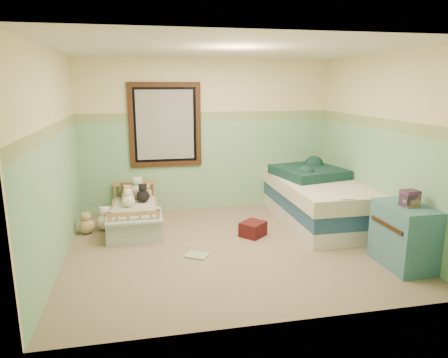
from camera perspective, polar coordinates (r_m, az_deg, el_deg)
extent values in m
cube|color=#776952|center=(5.47, 0.94, -9.55)|extent=(4.20, 3.60, 0.02)
cube|color=silver|center=(5.06, 1.05, 17.81)|extent=(4.20, 3.60, 0.02)
cube|color=beige|center=(6.86, -2.30, 6.02)|extent=(4.20, 0.04, 2.50)
cube|color=beige|center=(3.42, 7.58, -1.33)|extent=(4.20, 0.04, 2.50)
cube|color=beige|center=(5.09, -22.76, 2.53)|extent=(0.04, 3.60, 2.50)
cube|color=beige|center=(5.93, 21.25, 4.02)|extent=(0.04, 3.60, 2.50)
cube|color=#7FBC91|center=(6.93, -2.24, 1.90)|extent=(4.20, 0.01, 1.50)
cube|color=#366335|center=(6.82, -2.31, 8.72)|extent=(4.20, 0.01, 0.15)
cube|color=#311C0F|center=(6.73, -8.21, 7.47)|extent=(1.16, 0.06, 1.36)
cube|color=beige|center=(6.74, -8.21, 7.48)|extent=(0.92, 0.01, 1.12)
cube|color=#A57440|center=(6.30, -12.27, -5.77)|extent=(0.69, 1.38, 0.18)
cube|color=silver|center=(6.26, -12.33, -4.48)|extent=(0.63, 1.32, 0.12)
cube|color=#8AABD2|center=(5.82, -12.40, -5.03)|extent=(0.75, 0.69, 0.03)
sphere|color=brown|center=(6.70, -13.65, -2.00)|extent=(0.19, 0.19, 0.19)
sphere|color=white|center=(6.69, -11.95, -1.69)|extent=(0.25, 0.25, 0.25)
sphere|color=tan|center=(6.48, -13.27, -2.44)|extent=(0.20, 0.20, 0.20)
sphere|color=black|center=(6.48, -11.23, -2.34)|extent=(0.20, 0.20, 0.20)
sphere|color=white|center=(6.28, -16.20, -5.75)|extent=(0.24, 0.24, 0.24)
sphere|color=tan|center=(6.21, -18.61, -6.27)|extent=(0.22, 0.22, 0.22)
cube|color=silver|center=(6.56, 12.89, -4.85)|extent=(1.10, 2.19, 0.22)
cube|color=navy|center=(6.50, 12.99, -3.01)|extent=(1.10, 2.19, 0.22)
cube|color=#EDE5CA|center=(6.44, 13.09, -1.13)|extent=(1.14, 2.24, 0.22)
cube|color=black|center=(6.65, 11.71, 0.98)|extent=(1.12, 1.16, 0.14)
cube|color=#3B6876|center=(5.24, 23.82, -7.26)|extent=(0.46, 0.74, 0.74)
cube|color=#53262C|center=(5.08, 24.51, -2.45)|extent=(0.20, 0.16, 0.19)
cube|color=maroon|center=(5.82, 4.05, -6.97)|extent=(0.43, 0.43, 0.20)
cube|color=yellow|center=(5.19, -3.83, -10.60)|extent=(0.33, 0.31, 0.02)
sphere|color=tan|center=(6.70, -10.68, -1.97)|extent=(0.16, 0.16, 0.16)
sphere|color=white|center=(6.27, -13.20, -3.01)|extent=(0.19, 0.19, 0.19)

